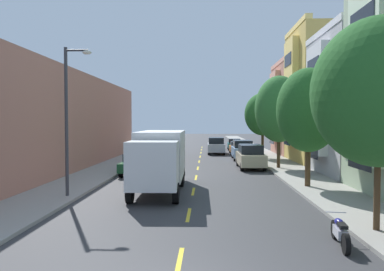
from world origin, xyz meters
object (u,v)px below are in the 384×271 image
parked_suv_burgundy (150,152)px  parked_wagon_forest (137,162)px  delivery_box_truck (160,157)px  parked_hatchback_orange (237,148)px  moving_silver_sedan (216,146)px  street_tree_farthest (263,114)px  street_tree_nearest (379,92)px  street_tree_second (308,110)px  parked_suv_sky (242,150)px  parked_hatchback_teal (234,144)px  parked_suv_black (164,146)px  street_lamp (69,111)px  street_tree_third (279,109)px  parked_suv_champagne (250,156)px  parked_motorcycle (340,233)px

parked_suv_burgundy → parked_wagon_forest: parked_suv_burgundy is taller
delivery_box_truck → parked_hatchback_orange: 23.87m
moving_silver_sedan → street_tree_farthest: bearing=-50.2°
street_tree_farthest → delivery_box_truck: bearing=-114.7°
street_tree_nearest → street_tree_second: 8.42m
street_tree_farthest → parked_suv_sky: street_tree_farthest is taller
parked_hatchback_teal → moving_silver_sedan: size_ratio=0.84×
street_tree_nearest → street_tree_second: (0.00, 8.42, -0.32)m
parked_wagon_forest → parked_suv_black: bearing=89.7°
street_tree_second → street_tree_farthest: (-0.00, 16.84, 0.13)m
parked_hatchback_teal → street_tree_farthest: bearing=-80.6°
street_tree_nearest → delivery_box_truck: (-8.20, 7.41, -2.87)m
street_tree_second → street_lamp: street_lamp is taller
street_lamp → parked_suv_sky: street_lamp is taller
parked_hatchback_orange → parked_suv_black: parked_suv_black is taller
street_tree_second → parked_suv_sky: size_ratio=1.38×
moving_silver_sedan → parked_hatchback_orange: bearing=-7.1°
street_tree_nearest → moving_silver_sedan: (-4.60, 30.78, -3.74)m
street_tree_third → delivery_box_truck: 12.83m
delivery_box_truck → parked_suv_black: 22.55m
parked_wagon_forest → moving_silver_sedan: bearing=69.8°
parked_hatchback_orange → delivery_box_truck: bearing=-104.8°
street_tree_farthest → parked_suv_black: street_tree_farthest is taller
parked_suv_champagne → parked_suv_sky: (0.03, 7.05, 0.00)m
parked_hatchback_orange → parked_suv_sky: 6.15m
street_tree_third → parked_hatchback_orange: street_tree_third is taller
parked_suv_black → parked_wagon_forest: (-0.09, -15.77, -0.18)m
parked_suv_champagne → parked_suv_black: (-8.51, 12.53, 0.00)m
street_tree_farthest → street_tree_second: bearing=-90.0°
street_tree_nearest → street_tree_farthest: 25.26m
parked_suv_burgundy → parked_wagon_forest: (0.11, -6.75, -0.18)m
parked_suv_black → parked_motorcycle: bearing=-73.8°
parked_suv_champagne → parked_motorcycle: 18.56m
street_tree_nearest → parked_hatchback_teal: 37.53m
delivery_box_truck → street_lamp: bearing=-152.1°
street_tree_second → parked_motorcycle: 10.61m
parked_hatchback_teal → moving_silver_sedan: (-2.61, -6.49, 0.23)m
street_tree_farthest → parked_wagon_forest: bearing=-133.8°
street_tree_second → street_tree_third: bearing=90.0°
street_tree_nearest → parked_motorcycle: street_tree_nearest is taller
delivery_box_truck → parked_motorcycle: 10.97m
parked_hatchback_orange → moving_silver_sedan: size_ratio=0.84×
parked_wagon_forest → street_lamp: bearing=-100.2°
parked_suv_champagne → parked_suv_burgundy: (-8.71, 3.51, 0.00)m
parked_motorcycle → parked_suv_champagne: bearing=91.6°
parked_suv_sky → moving_silver_sedan: size_ratio=1.00×
street_tree_nearest → parked_hatchback_orange: street_tree_nearest is taller
parked_suv_burgundy → parked_motorcycle: 23.91m
street_tree_farthest → parked_motorcycle: (-1.65, -26.52, -4.12)m
street_lamp → moving_silver_sedan: size_ratio=1.50×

